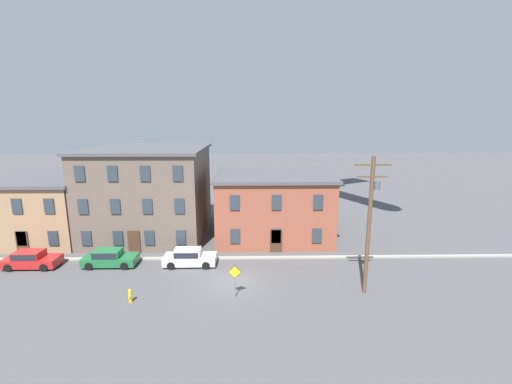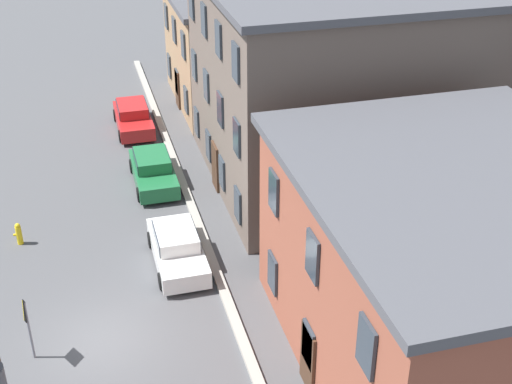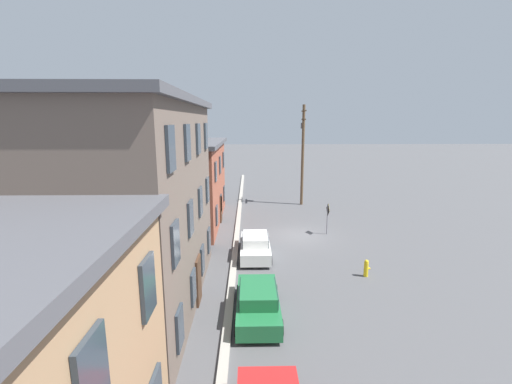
# 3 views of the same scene
# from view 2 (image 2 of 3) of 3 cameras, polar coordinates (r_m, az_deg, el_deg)

# --- Properties ---
(ground_plane) EXTENTS (200.00, 200.00, 0.00)m
(ground_plane) POSITION_cam_2_polar(r_m,az_deg,el_deg) (25.03, -12.13, -11.48)
(ground_plane) COLOR #4C4C4F
(kerb_strip) EXTENTS (56.00, 0.36, 0.16)m
(kerb_strip) POSITION_cam_2_polar(r_m,az_deg,el_deg) (25.36, -1.86, -9.84)
(kerb_strip) COLOR #9E998E
(kerb_strip) RESTS_ON ground_plane
(apartment_corner) EXTENTS (9.12, 12.32, 6.41)m
(apartment_corner) POSITION_cam_2_polar(r_m,az_deg,el_deg) (42.52, 1.64, 11.68)
(apartment_corner) COLOR #9E7A56
(apartment_corner) RESTS_ON ground_plane
(apartment_midblock) EXTENTS (12.05, 12.45, 9.33)m
(apartment_midblock) POSITION_cam_2_polar(r_m,az_deg,el_deg) (32.95, 6.95, 8.83)
(apartment_midblock) COLOR #66564C
(apartment_midblock) RESTS_ON ground_plane
(apartment_far) EXTENTS (11.94, 9.72, 6.72)m
(apartment_far) POSITION_cam_2_polar(r_m,az_deg,el_deg) (22.54, 15.73, -6.28)
(apartment_far) COLOR brown
(apartment_far) RESTS_ON ground_plane
(car_red) EXTENTS (4.40, 1.92, 1.43)m
(car_red) POSITION_cam_2_polar(r_m,az_deg,el_deg) (39.49, -9.80, 6.01)
(car_red) COLOR #B21E1E
(car_red) RESTS_ON ground_plane
(car_green) EXTENTS (4.40, 1.92, 1.43)m
(car_green) POSITION_cam_2_polar(r_m,az_deg,el_deg) (33.64, -8.24, 1.86)
(car_green) COLOR #1E6638
(car_green) RESTS_ON ground_plane
(car_white) EXTENTS (4.40, 1.92, 1.43)m
(car_white) POSITION_cam_2_polar(r_m,az_deg,el_deg) (27.83, -6.34, -4.33)
(car_white) COLOR silver
(car_white) RESTS_ON ground_plane
(caution_sign) EXTENTS (0.96, 0.08, 2.38)m
(caution_sign) POSITION_cam_2_polar(r_m,az_deg,el_deg) (23.94, -17.87, -9.67)
(caution_sign) COLOR slate
(caution_sign) RESTS_ON ground_plane
(fire_hydrant) EXTENTS (0.24, 0.34, 0.96)m
(fire_hydrant) POSITION_cam_2_polar(r_m,az_deg,el_deg) (30.48, -18.45, -3.17)
(fire_hydrant) COLOR yellow
(fire_hydrant) RESTS_ON ground_plane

